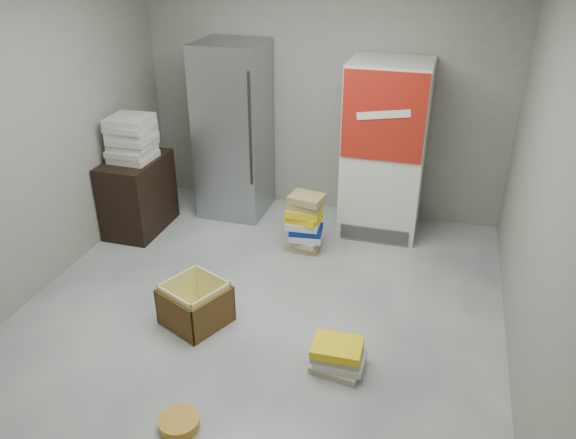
{
  "coord_description": "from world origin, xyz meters",
  "views": [
    {
      "loc": [
        1.33,
        -3.36,
        2.89
      ],
      "look_at": [
        0.14,
        0.7,
        0.72
      ],
      "focal_mm": 35.0,
      "sensor_mm": 36.0,
      "label": 1
    }
  ],
  "objects_px": {
    "cardboard_box": "(196,306)",
    "steel_fridge": "(234,131)",
    "coke_cooler": "(385,150)",
    "wood_shelf": "(138,194)",
    "phonebook_stack_main": "(305,223)"
  },
  "relations": [
    {
      "from": "wood_shelf",
      "to": "phonebook_stack_main",
      "type": "height_order",
      "value": "wood_shelf"
    },
    {
      "from": "steel_fridge",
      "to": "cardboard_box",
      "type": "height_order",
      "value": "steel_fridge"
    },
    {
      "from": "wood_shelf",
      "to": "phonebook_stack_main",
      "type": "xyz_separation_m",
      "value": [
        1.82,
        0.05,
        -0.09
      ]
    },
    {
      "from": "steel_fridge",
      "to": "coke_cooler",
      "type": "xyz_separation_m",
      "value": [
        1.65,
        -0.01,
        -0.05
      ]
    },
    {
      "from": "coke_cooler",
      "to": "wood_shelf",
      "type": "relative_size",
      "value": 2.25
    },
    {
      "from": "phonebook_stack_main",
      "to": "cardboard_box",
      "type": "relative_size",
      "value": 1.01
    },
    {
      "from": "wood_shelf",
      "to": "cardboard_box",
      "type": "distance_m",
      "value": 1.88
    },
    {
      "from": "phonebook_stack_main",
      "to": "coke_cooler",
      "type": "bearing_deg",
      "value": 46.85
    },
    {
      "from": "wood_shelf",
      "to": "cardboard_box",
      "type": "height_order",
      "value": "wood_shelf"
    },
    {
      "from": "wood_shelf",
      "to": "steel_fridge",
      "type": "bearing_deg",
      "value": 41.31
    },
    {
      "from": "phonebook_stack_main",
      "to": "wood_shelf",
      "type": "bearing_deg",
      "value": -177.46
    },
    {
      "from": "steel_fridge",
      "to": "wood_shelf",
      "type": "relative_size",
      "value": 2.37
    },
    {
      "from": "cardboard_box",
      "to": "steel_fridge",
      "type": "bearing_deg",
      "value": 126.11
    },
    {
      "from": "phonebook_stack_main",
      "to": "steel_fridge",
      "type": "bearing_deg",
      "value": 146.52
    },
    {
      "from": "steel_fridge",
      "to": "coke_cooler",
      "type": "bearing_deg",
      "value": -0.18
    }
  ]
}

